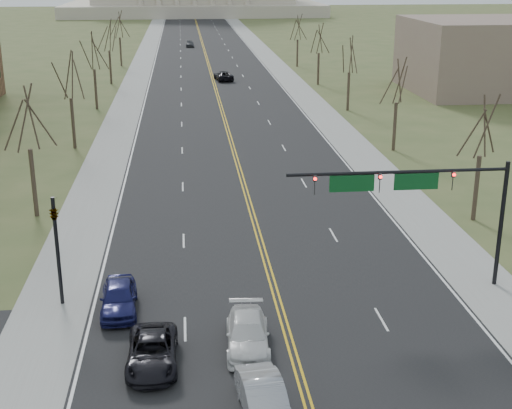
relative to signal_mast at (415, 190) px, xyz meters
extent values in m
cube|color=black|center=(-7.45, 96.50, -5.76)|extent=(20.00, 380.00, 0.01)
cube|color=black|center=(-7.45, -7.50, -5.76)|extent=(120.00, 14.00, 0.01)
cube|color=gray|center=(-19.45, 96.50, -5.75)|extent=(4.00, 380.00, 0.03)
cube|color=gray|center=(4.55, 96.50, -5.75)|extent=(4.00, 380.00, 0.03)
cube|color=gold|center=(-7.45, 96.50, -5.75)|extent=(0.42, 380.00, 0.01)
cube|color=silver|center=(-17.25, 96.50, -5.75)|extent=(0.15, 380.00, 0.01)
cube|color=silver|center=(2.35, 96.50, -5.75)|extent=(0.15, 380.00, 0.01)
cube|color=#BAB19B|center=(-7.45, 236.50, -3.76)|extent=(90.00, 60.00, 4.00)
cylinder|color=black|center=(5.05, 0.00, -2.16)|extent=(0.24, 0.24, 7.20)
cylinder|color=black|center=(-0.95, 0.00, 1.04)|extent=(12.00, 0.18, 0.18)
imported|color=black|center=(2.05, 0.00, 0.49)|extent=(0.35, 0.40, 1.10)
sphere|color=#FF0C0C|center=(2.05, -0.15, 0.84)|extent=(0.18, 0.18, 0.18)
imported|color=black|center=(-1.95, 0.00, 0.49)|extent=(0.35, 0.40, 1.10)
sphere|color=#FF0C0C|center=(-1.95, -0.15, 0.84)|extent=(0.18, 0.18, 0.18)
imported|color=black|center=(-5.45, 0.00, 0.49)|extent=(0.35, 0.40, 1.10)
sphere|color=#FF0C0C|center=(-5.45, -0.15, 0.84)|extent=(0.18, 0.18, 0.18)
cube|color=#0C4C1E|center=(0.05, 0.00, 0.49)|extent=(2.40, 0.12, 0.90)
cube|color=#0C4C1E|center=(-3.45, 0.00, 0.49)|extent=(2.40, 0.12, 0.90)
cylinder|color=black|center=(-18.95, 0.00, -2.76)|extent=(0.20, 0.20, 6.00)
imported|color=black|center=(-18.95, 0.00, -0.56)|extent=(0.32, 0.36, 0.99)
cylinder|color=#352B1F|center=(8.05, 10.50, -3.42)|extent=(0.32, 0.32, 4.68)
cylinder|color=#352B1F|center=(-22.95, 14.50, -3.29)|extent=(0.32, 0.32, 4.95)
cylinder|color=#352B1F|center=(8.05, 30.50, -3.42)|extent=(0.32, 0.32, 4.68)
cylinder|color=#352B1F|center=(-22.95, 34.50, -3.29)|extent=(0.32, 0.32, 4.95)
cylinder|color=#352B1F|center=(8.05, 50.50, -3.42)|extent=(0.32, 0.32, 4.68)
cylinder|color=#352B1F|center=(-22.95, 54.50, -3.29)|extent=(0.32, 0.32, 4.95)
cylinder|color=#352B1F|center=(8.05, 70.50, -3.42)|extent=(0.32, 0.32, 4.68)
cylinder|color=#352B1F|center=(-22.95, 74.50, -3.29)|extent=(0.32, 0.32, 4.95)
cylinder|color=#352B1F|center=(8.05, 90.50, -3.42)|extent=(0.32, 0.32, 4.68)
cylinder|color=#352B1F|center=(-22.95, 94.50, -3.29)|extent=(0.32, 0.32, 4.95)
cube|color=#7C6358|center=(32.55, 62.50, -0.76)|extent=(25.00, 20.00, 10.00)
imported|color=#9B9DA3|center=(-9.35, -11.11, -4.98)|extent=(2.11, 4.81, 1.54)
imported|color=black|center=(-13.92, -6.71, -5.08)|extent=(2.25, 4.86, 1.35)
imported|color=silver|center=(-9.51, -5.61, -5.03)|extent=(2.29, 5.04, 1.43)
imported|color=#161850|center=(-15.84, -1.21, -4.97)|extent=(2.04, 4.65, 1.56)
imported|color=black|center=(-5.83, 76.06, -5.02)|extent=(3.08, 5.50, 1.45)
imported|color=#424449|center=(-10.42, 123.96, -5.03)|extent=(1.74, 4.24, 1.44)
camera|label=1|loc=(-12.15, -35.25, 11.48)|focal=50.00mm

